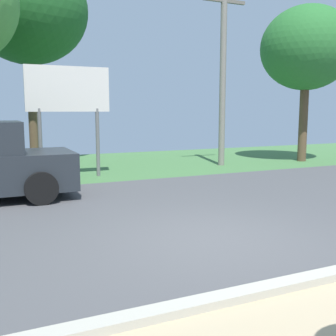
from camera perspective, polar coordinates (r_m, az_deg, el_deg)
name	(u,v)px	position (r m, az deg, el deg)	size (l,w,h in m)	color
ground_plane	(149,205)	(9.50, -2.71, -5.22)	(40.00, 22.00, 0.20)	#4C4C4F
utility_pole	(223,73)	(16.04, 7.73, 13.16)	(1.80, 0.24, 6.79)	gray
roadside_billboard	(68,97)	(13.19, -13.85, 9.65)	(2.60, 0.12, 3.50)	slate
tree_left_far	(28,10)	(18.18, -19.12, 20.26)	(4.73, 4.73, 8.27)	brown
tree_right_mid	(307,49)	(18.25, 18.93, 15.60)	(3.76, 3.76, 6.39)	brown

